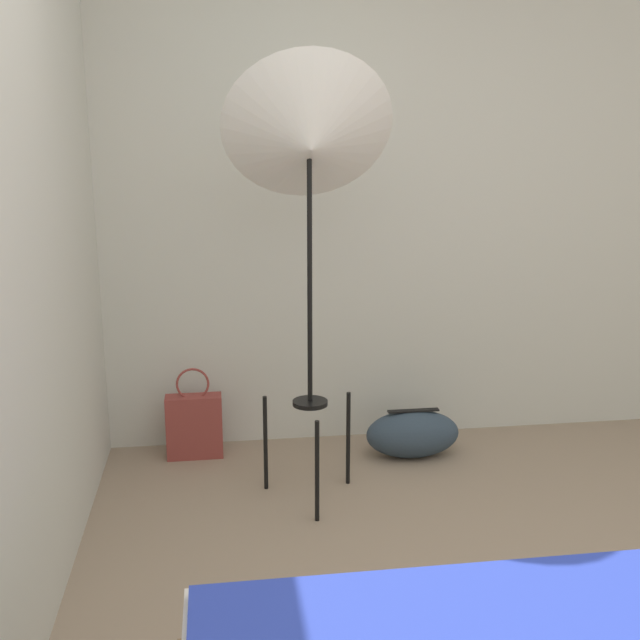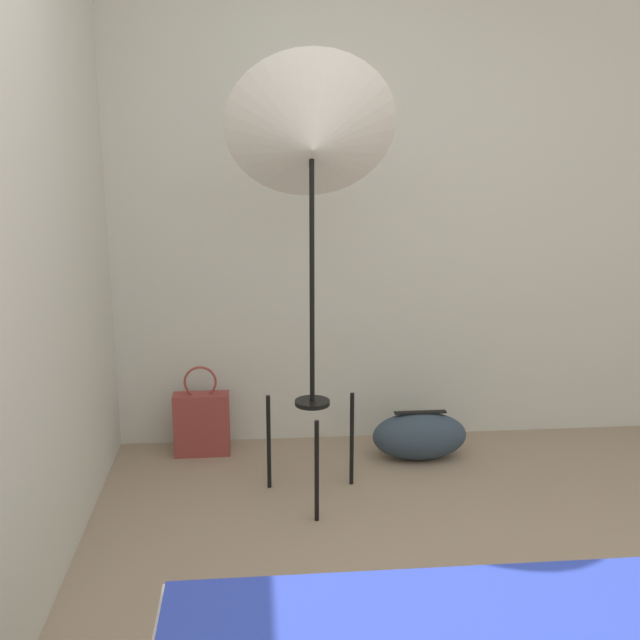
# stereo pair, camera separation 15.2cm
# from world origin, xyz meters

# --- Properties ---
(wall_back) EXTENTS (8.00, 0.05, 2.60)m
(wall_back) POSITION_xyz_m (0.00, 2.25, 1.30)
(wall_back) COLOR beige
(wall_back) RESTS_ON ground_plane
(wall_side_left) EXTENTS (0.05, 8.00, 2.60)m
(wall_side_left) POSITION_xyz_m (-1.31, 1.00, 1.30)
(wall_side_left) COLOR beige
(wall_side_left) RESTS_ON ground_plane
(photo_umbrella) EXTENTS (0.73, 0.56, 1.97)m
(photo_umbrella) POSITION_xyz_m (-0.30, 1.51, 1.60)
(photo_umbrella) COLOR black
(photo_umbrella) RESTS_ON ground_plane
(tote_bag) EXTENTS (0.29, 0.11, 0.48)m
(tote_bag) POSITION_xyz_m (-0.84, 2.05, 0.17)
(tote_bag) COLOR brown
(tote_bag) RESTS_ON ground_plane
(duffel_bag) EXTENTS (0.49, 0.25, 0.26)m
(duffel_bag) POSITION_xyz_m (0.29, 1.89, 0.12)
(duffel_bag) COLOR #2D3D4C
(duffel_bag) RESTS_ON ground_plane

